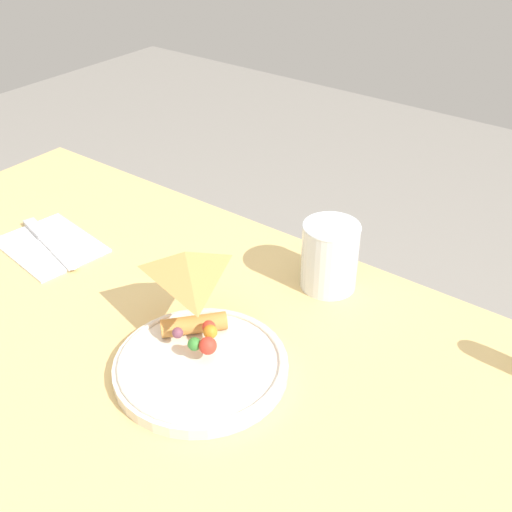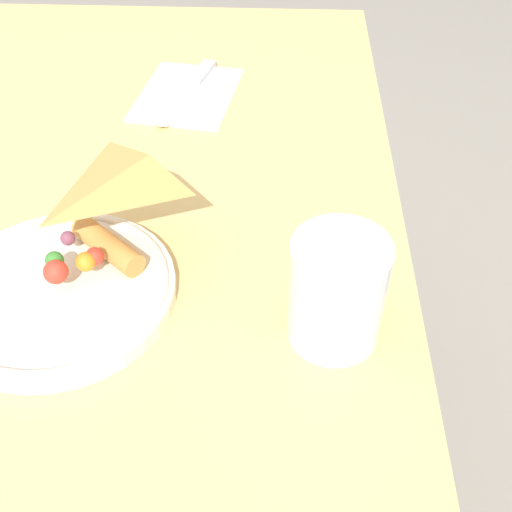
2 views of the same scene
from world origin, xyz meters
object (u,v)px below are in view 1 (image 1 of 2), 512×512
at_px(plate_pizza, 201,362).
at_px(milk_glass, 330,258).
at_px(butter_knife, 48,241).
at_px(napkin_folded, 50,246).
at_px(dining_table, 129,439).

relative_size(plate_pizza, milk_glass, 2.11).
distance_m(milk_glass, butter_knife, 0.46).
height_order(plate_pizza, napkin_folded, plate_pizza).
bearing_deg(butter_knife, plate_pizza, 4.58).
relative_size(plate_pizza, napkin_folded, 1.20).
bearing_deg(dining_table, napkin_folded, 155.38).
relative_size(dining_table, napkin_folded, 6.94).
bearing_deg(napkin_folded, milk_glass, 23.55).
xyz_separation_m(dining_table, napkin_folded, (-0.33, 0.15, 0.10)).
xyz_separation_m(milk_glass, butter_knife, (-0.43, -0.18, -0.04)).
bearing_deg(plate_pizza, butter_knife, 169.57).
relative_size(milk_glass, butter_knife, 0.56).
bearing_deg(napkin_folded, plate_pizza, -10.32).
height_order(milk_glass, napkin_folded, milk_glass).
bearing_deg(milk_glass, napkin_folded, -156.45).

